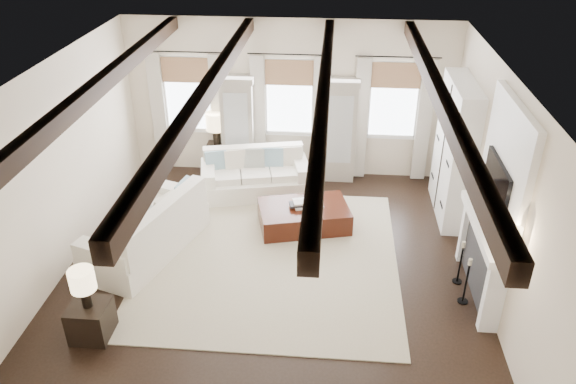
# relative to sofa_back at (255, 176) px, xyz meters

# --- Properties ---
(ground) EXTENTS (7.50, 7.50, 0.00)m
(ground) POSITION_rel_sofa_back_xyz_m (0.60, -2.77, -0.36)
(ground) COLOR black
(ground) RESTS_ON ground
(room_shell) EXTENTS (6.54, 7.54, 3.22)m
(room_shell) POSITION_rel_sofa_back_xyz_m (1.34, -1.87, 1.53)
(room_shell) COLOR #F1E1C8
(room_shell) RESTS_ON ground
(area_rug) EXTENTS (4.11, 4.30, 0.02)m
(area_rug) POSITION_rel_sofa_back_xyz_m (0.55, -2.18, -0.35)
(area_rug) COLOR #B8AD91
(area_rug) RESTS_ON ground
(sofa_back) EXTENTS (2.21, 1.35, 0.88)m
(sofa_back) POSITION_rel_sofa_back_xyz_m (0.00, 0.00, 0.00)
(sofa_back) COLOR white
(sofa_back) RESTS_ON ground
(sofa_left) EXTENTS (1.70, 2.50, 0.98)m
(sofa_left) POSITION_rel_sofa_back_xyz_m (-1.44, -2.18, 0.03)
(sofa_left) COLOR white
(sofa_left) RESTS_ON ground
(ottoman) EXTENTS (1.74, 1.32, 0.41)m
(ottoman) POSITION_rel_sofa_back_xyz_m (1.03, -1.17, -0.15)
(ottoman) COLOR black
(ottoman) RESTS_ON ground
(tray) EXTENTS (0.58, 0.49, 0.04)m
(tray) POSITION_rel_sofa_back_xyz_m (1.10, -1.08, 0.07)
(tray) COLOR white
(tray) RESTS_ON ottoman
(book_lower) EXTENTS (0.30, 0.26, 0.04)m
(book_lower) POSITION_rel_sofa_back_xyz_m (0.91, -1.20, 0.11)
(book_lower) COLOR #262628
(book_lower) RESTS_ON tray
(book_upper) EXTENTS (0.25, 0.22, 0.03)m
(book_upper) POSITION_rel_sofa_back_xyz_m (0.96, -1.20, 0.14)
(book_upper) COLOR beige
(book_upper) RESTS_ON book_lower
(side_table_front) EXTENTS (0.51, 0.51, 0.51)m
(side_table_front) POSITION_rel_sofa_back_xyz_m (-1.66, -4.16, -0.10)
(side_table_front) COLOR black
(side_table_front) RESTS_ON ground
(lamp_front) EXTENTS (0.34, 0.34, 0.58)m
(lamp_front) POSITION_rel_sofa_back_xyz_m (-1.66, -4.16, 0.55)
(lamp_front) COLOR black
(lamp_front) RESTS_ON side_table_front
(side_table_back) EXTENTS (0.45, 0.45, 0.67)m
(side_table_back) POSITION_rel_sofa_back_xyz_m (-0.88, 0.74, -0.02)
(side_table_back) COLOR black
(side_table_back) RESTS_ON ground
(lamp_back) EXTENTS (0.40, 0.40, 0.69)m
(lamp_back) POSITION_rel_sofa_back_xyz_m (-0.88, 0.74, 0.78)
(lamp_back) COLOR black
(lamp_back) RESTS_ON side_table_back
(candlestick_near) EXTENTS (0.16, 0.16, 0.77)m
(candlestick_near) POSITION_rel_sofa_back_xyz_m (3.50, -3.03, -0.04)
(candlestick_near) COLOR black
(candlestick_near) RESTS_ON ground
(candlestick_far) EXTENTS (0.15, 0.15, 0.74)m
(candlestick_far) POSITION_rel_sofa_back_xyz_m (3.50, -2.56, -0.05)
(candlestick_far) COLOR black
(candlestick_far) RESTS_ON ground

